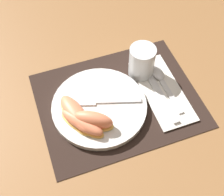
{
  "coord_description": "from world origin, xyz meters",
  "views": [
    {
      "loc": [
        -0.18,
        -0.45,
        0.71
      ],
      "look_at": [
        -0.02,
        -0.0,
        0.02
      ],
      "focal_mm": 50.0,
      "sensor_mm": 36.0,
      "label": 1
    }
  ],
  "objects_px": {
    "juice_glass": "(142,63)",
    "citrus_wedge_1": "(82,123)",
    "knife": "(159,92)",
    "citrus_wedge_2": "(93,120)",
    "citrus_wedge_0": "(76,114)",
    "fork": "(99,101)",
    "plate": "(99,107)",
    "spoon": "(161,78)"
  },
  "relations": [
    {
      "from": "juice_glass",
      "to": "knife",
      "type": "bearing_deg",
      "value": -78.43
    },
    {
      "from": "citrus_wedge_1",
      "to": "knife",
      "type": "bearing_deg",
      "value": 8.78
    },
    {
      "from": "fork",
      "to": "spoon",
      "type": "bearing_deg",
      "value": 6.41
    },
    {
      "from": "juice_glass",
      "to": "knife",
      "type": "distance_m",
      "value": 0.1
    },
    {
      "from": "juice_glass",
      "to": "citrus_wedge_0",
      "type": "bearing_deg",
      "value": -157.16
    },
    {
      "from": "knife",
      "to": "citrus_wedge_1",
      "type": "xyz_separation_m",
      "value": [
        -0.23,
        -0.04,
        0.02
      ]
    },
    {
      "from": "plate",
      "to": "fork",
      "type": "bearing_deg",
      "value": 76.93
    },
    {
      "from": "plate",
      "to": "citrus_wedge_1",
      "type": "distance_m",
      "value": 0.08
    },
    {
      "from": "knife",
      "to": "citrus_wedge_2",
      "type": "height_order",
      "value": "citrus_wedge_2"
    },
    {
      "from": "spoon",
      "to": "citrus_wedge_1",
      "type": "distance_m",
      "value": 0.27
    },
    {
      "from": "knife",
      "to": "citrus_wedge_1",
      "type": "height_order",
      "value": "citrus_wedge_1"
    },
    {
      "from": "juice_glass",
      "to": "fork",
      "type": "xyz_separation_m",
      "value": [
        -0.15,
        -0.07,
        -0.02
      ]
    },
    {
      "from": "plate",
      "to": "fork",
      "type": "distance_m",
      "value": 0.01
    },
    {
      "from": "citrus_wedge_0",
      "to": "citrus_wedge_1",
      "type": "relative_size",
      "value": 1.11
    },
    {
      "from": "juice_glass",
      "to": "citrus_wedge_1",
      "type": "bearing_deg",
      "value": -150.15
    },
    {
      "from": "plate",
      "to": "citrus_wedge_1",
      "type": "bearing_deg",
      "value": -143.17
    },
    {
      "from": "citrus_wedge_0",
      "to": "citrus_wedge_1",
      "type": "bearing_deg",
      "value": -74.88
    },
    {
      "from": "juice_glass",
      "to": "citrus_wedge_2",
      "type": "distance_m",
      "value": 0.23
    },
    {
      "from": "fork",
      "to": "citrus_wedge_1",
      "type": "distance_m",
      "value": 0.08
    },
    {
      "from": "spoon",
      "to": "fork",
      "type": "height_order",
      "value": "fork"
    },
    {
      "from": "fork",
      "to": "citrus_wedge_2",
      "type": "xyz_separation_m",
      "value": [
        -0.04,
        -0.06,
        0.02
      ]
    },
    {
      "from": "citrus_wedge_0",
      "to": "citrus_wedge_1",
      "type": "height_order",
      "value": "citrus_wedge_0"
    },
    {
      "from": "spoon",
      "to": "citrus_wedge_2",
      "type": "distance_m",
      "value": 0.24
    },
    {
      "from": "fork",
      "to": "citrus_wedge_2",
      "type": "distance_m",
      "value": 0.07
    },
    {
      "from": "plate",
      "to": "spoon",
      "type": "distance_m",
      "value": 0.2
    },
    {
      "from": "plate",
      "to": "citrus_wedge_2",
      "type": "xyz_separation_m",
      "value": [
        -0.03,
        -0.05,
        0.03
      ]
    },
    {
      "from": "spoon",
      "to": "citrus_wedge_2",
      "type": "height_order",
      "value": "citrus_wedge_2"
    },
    {
      "from": "spoon",
      "to": "citrus_wedge_0",
      "type": "distance_m",
      "value": 0.27
    },
    {
      "from": "knife",
      "to": "citrus_wedge_0",
      "type": "height_order",
      "value": "citrus_wedge_0"
    },
    {
      "from": "plate",
      "to": "spoon",
      "type": "height_order",
      "value": "plate"
    },
    {
      "from": "plate",
      "to": "spoon",
      "type": "bearing_deg",
      "value": 9.29
    },
    {
      "from": "citrus_wedge_0",
      "to": "spoon",
      "type": "bearing_deg",
      "value": 10.28
    },
    {
      "from": "juice_glass",
      "to": "knife",
      "type": "relative_size",
      "value": 0.43
    },
    {
      "from": "juice_glass",
      "to": "citrus_wedge_1",
      "type": "height_order",
      "value": "juice_glass"
    },
    {
      "from": "citrus_wedge_0",
      "to": "citrus_wedge_2",
      "type": "height_order",
      "value": "citrus_wedge_2"
    },
    {
      "from": "knife",
      "to": "fork",
      "type": "bearing_deg",
      "value": 173.36
    },
    {
      "from": "spoon",
      "to": "fork",
      "type": "bearing_deg",
      "value": -173.59
    },
    {
      "from": "knife",
      "to": "citrus_wedge_2",
      "type": "relative_size",
      "value": 2.0
    },
    {
      "from": "juice_glass",
      "to": "plate",
      "type": "bearing_deg",
      "value": -153.2
    },
    {
      "from": "fork",
      "to": "citrus_wedge_1",
      "type": "relative_size",
      "value": 1.5
    },
    {
      "from": "spoon",
      "to": "citrus_wedge_0",
      "type": "height_order",
      "value": "citrus_wedge_0"
    },
    {
      "from": "knife",
      "to": "spoon",
      "type": "xyz_separation_m",
      "value": [
        0.02,
        0.04,
        0.0
      ]
    }
  ]
}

